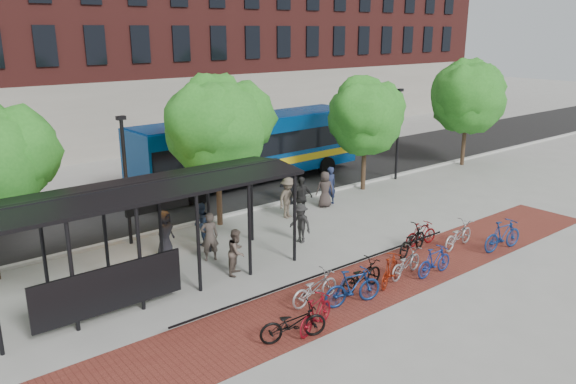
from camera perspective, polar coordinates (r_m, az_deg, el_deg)
ground at (r=24.12m, az=3.37°, el=-3.84°), size 160.00×160.00×0.00m
asphalt_street at (r=30.22m, az=-6.85°, el=0.25°), size 160.00×8.00×0.01m
curb at (r=27.03m, az=-2.32°, el=-1.46°), size 160.00×0.25×0.12m
brick_strip at (r=19.55m, az=8.92°, el=-8.97°), size 24.00×3.00×0.01m
bike_rack_rail at (r=19.27m, az=4.28°, el=-9.21°), size 12.00×0.05×0.95m
building_brick at (r=49.68m, az=-8.66°, el=18.05°), size 55.00×14.00×20.00m
bus_shelter at (r=18.52m, az=-14.44°, el=-0.82°), size 10.60×3.07×3.60m
tree_b at (r=23.89m, az=-7.14°, el=6.94°), size 5.15×4.20×6.47m
tree_c at (r=29.63m, az=7.94°, el=7.90°), size 4.66×3.80×5.92m
tree_d at (r=36.62m, az=17.85°, el=9.51°), size 5.39×4.40×6.55m
lamp_post_left at (r=22.63m, az=-16.15°, el=1.47°), size 0.35×0.20×5.12m
lamp_post_right at (r=32.15m, az=11.12°, el=6.04°), size 0.35×0.20×5.12m
bus at (r=30.86m, az=-3.80°, el=4.73°), size 13.85×3.67×3.71m
bike_0 at (r=15.79m, az=0.52°, el=-13.17°), size 2.06×1.24×1.02m
bike_1 at (r=16.28m, az=2.84°, el=-12.18°), size 1.80×1.02×1.04m
bike_2 at (r=17.77m, az=2.74°, el=-9.70°), size 1.94×0.78×1.00m
bike_3 at (r=17.70m, az=6.61°, el=-9.56°), size 2.06×1.03×1.19m
bike_4 at (r=18.69m, az=7.46°, el=-8.46°), size 1.96×0.81×1.01m
bike_5 at (r=19.25m, az=10.32°, el=-7.79°), size 1.76×1.13×1.03m
bike_6 at (r=19.98m, az=11.86°, el=-7.05°), size 1.93×0.97×0.97m
bike_7 at (r=20.25m, az=14.65°, el=-6.82°), size 1.74×0.51×1.04m
bike_8 at (r=21.93m, az=12.50°, el=-4.81°), size 2.15×1.17×1.07m
bike_9 at (r=22.81m, az=13.35°, el=-4.16°), size 1.66×0.62×0.98m
bike_10 at (r=22.97m, az=16.90°, el=-4.20°), size 2.06×0.93×1.04m
bike_11 at (r=23.24m, az=20.98°, el=-4.13°), size 2.08×0.83×1.22m
pedestrian_0 at (r=21.68m, az=-12.39°, el=-4.08°), size 1.03×0.91×1.76m
pedestrian_1 at (r=20.88m, az=-7.98°, el=-4.50°), size 0.78×0.63×1.86m
pedestrian_2 at (r=22.49m, az=-8.86°, el=-3.21°), size 1.05×1.02×1.71m
pedestrian_3 at (r=25.31m, az=0.00°, el=-0.59°), size 1.36×1.00×1.88m
pedestrian_4 at (r=25.17m, az=1.32°, el=-0.60°), size 1.22×0.71×1.96m
pedestrian_5 at (r=27.49m, az=0.36°, el=0.82°), size 1.84×1.35×1.93m
pedestrian_6 at (r=26.95m, az=3.76°, el=0.27°), size 1.01×0.86×1.75m
pedestrian_7 at (r=27.37m, az=4.25°, el=0.66°), size 0.74×0.54×1.88m
pedestrian_8 at (r=19.66m, az=-5.23°, el=-6.07°), size 1.02×0.99×1.65m
pedestrian_9 at (r=22.43m, az=1.26°, el=-3.18°), size 0.74×1.12×1.62m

